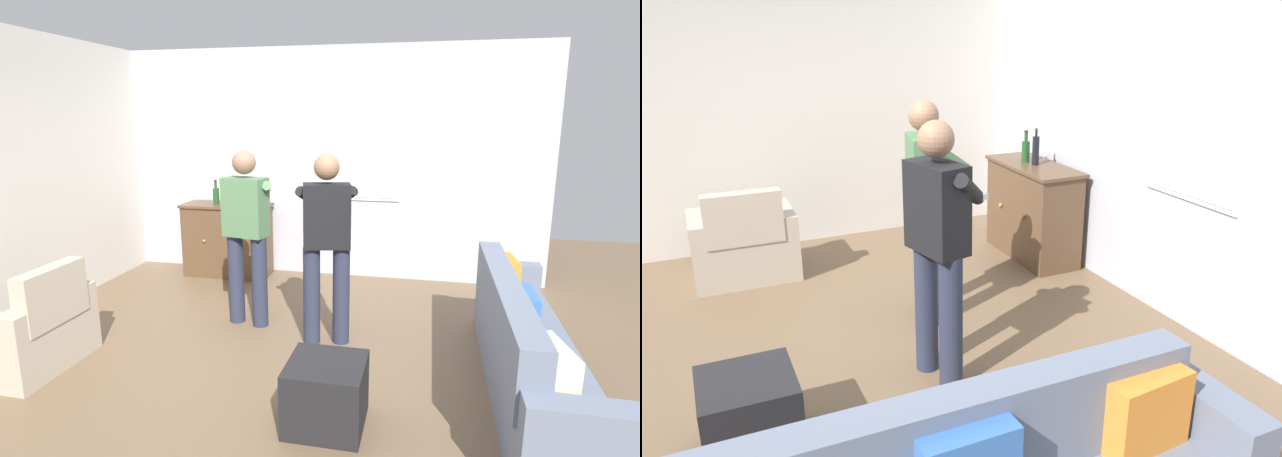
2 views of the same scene
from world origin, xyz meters
The scene contains 10 objects.
ground centered at (0.00, 0.00, 0.00)m, with size 10.40×10.40×0.00m, color brown.
wall_back_with_window centered at (0.01, 2.66, 1.40)m, with size 5.20×0.15×2.80m.
wall_side_left centered at (-2.66, 0.00, 1.40)m, with size 0.12×5.20×2.80m, color silver.
armchair centered at (-1.84, -0.30, 0.29)m, with size 0.66×0.89×0.85m.
sideboard_cabinet centered at (-1.25, 2.30, 0.46)m, with size 1.10×0.49×0.91m.
bottle_wine_green centered at (-1.23, 2.30, 1.05)m, with size 0.07×0.07×0.34m.
bottle_liquor_amber centered at (-1.37, 2.27, 1.03)m, with size 0.08×0.08×0.30m.
ottoman centered at (0.62, -0.56, 0.22)m, with size 0.50×0.50×0.44m, color black.
person_standing_left centered at (-0.45, 0.90, 0.94)m, with size 0.55×0.51×1.68m.
person_standing_right centered at (0.37, 0.65, 0.94)m, with size 0.54×0.51×1.68m.
Camera 2 is at (3.66, -0.71, 2.25)m, focal length 35.00 mm.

